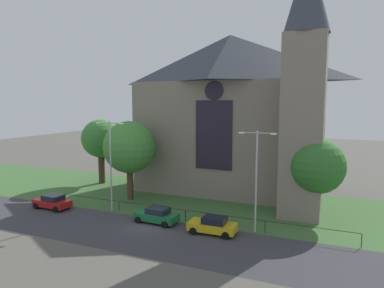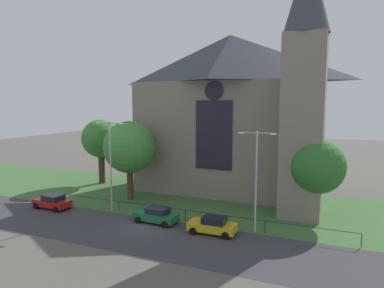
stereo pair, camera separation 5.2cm
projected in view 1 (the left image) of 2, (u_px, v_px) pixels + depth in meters
The scene contains 13 objects.
ground at pixel (190, 199), 41.71m from camera, with size 160.00×160.00×0.00m, color #56544C.
road_asphalt at pixel (136, 233), 30.74m from camera, with size 120.00×8.00×0.01m, color #38383D.
grass_verge at pixel (183, 203), 39.88m from camera, with size 120.00×20.00×0.01m, color #3D6633.
church_building at pixel (234, 112), 44.51m from camera, with size 23.20×16.20×26.00m.
iron_railing at pixel (186, 212), 33.66m from camera, with size 30.87×0.07×1.13m.
tree_left_far at pixel (101, 139), 49.03m from camera, with size 5.38×5.38×9.09m.
tree_left_near at pixel (129, 147), 40.79m from camera, with size 6.13×6.13×9.33m.
tree_right_near at pixel (317, 166), 33.57m from camera, with size 5.37×5.37×8.05m.
streetlamp_near at pixel (110, 156), 36.29m from camera, with size 3.37×0.26×9.57m.
streetlamp_far at pixel (256, 169), 30.34m from camera, with size 3.37×0.26×9.07m.
parked_car_red at pixel (52, 202), 37.80m from camera, with size 4.27×2.16×1.51m.
parked_car_green at pixel (157, 215), 33.33m from camera, with size 4.28×2.18×1.51m.
parked_car_yellow at pixel (213, 225), 30.60m from camera, with size 4.24×2.10×1.51m.
Camera 1 is at (16.12, -27.28, 11.54)m, focal length 32.56 mm.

